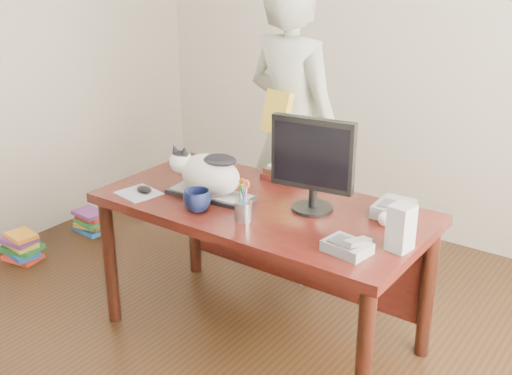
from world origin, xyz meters
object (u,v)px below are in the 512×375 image
(baseball, at_px, (385,219))
(calculator, at_px, (394,209))
(phone, at_px, (348,246))
(person, at_px, (293,131))
(desk, at_px, (271,226))
(coffee_mug, at_px, (197,201))
(pen_cup, at_px, (244,209))
(speaker, at_px, (401,228))
(book_pile_a, at_px, (22,247))
(mouse, at_px, (144,189))
(book_stack, at_px, (284,173))
(book_pile_b, at_px, (91,221))
(monitor, at_px, (313,160))
(cat, at_px, (207,172))
(keyboard, at_px, (211,194))

(baseball, bearing_deg, calculator, 99.47)
(calculator, bearing_deg, phone, -91.71)
(calculator, xyz_separation_m, person, (-0.84, 0.45, 0.12))
(desk, xyz_separation_m, coffee_mug, (-0.20, -0.32, 0.20))
(desk, height_order, person, person)
(pen_cup, relative_size, calculator, 0.94)
(speaker, height_order, calculator, speaker)
(desk, height_order, coffee_mug, coffee_mug)
(book_pile_a, bearing_deg, phone, -0.39)
(pen_cup, xyz_separation_m, speaker, (0.70, 0.14, 0.04))
(mouse, relative_size, coffee_mug, 0.76)
(mouse, relative_size, book_stack, 0.45)
(baseball, xyz_separation_m, book_pile_b, (-2.31, 0.24, -0.71))
(pen_cup, height_order, speaker, pen_cup)
(mouse, height_order, speaker, speaker)
(monitor, height_order, person, person)
(baseball, relative_size, book_pile_b, 0.26)
(book_pile_a, bearing_deg, book_stack, 18.10)
(desk, bearing_deg, phone, -26.97)
(book_pile_a, bearing_deg, cat, 4.68)
(keyboard, relative_size, book_pile_b, 1.76)
(keyboard, distance_m, person, 0.78)
(pen_cup, relative_size, speaker, 1.03)
(desk, height_order, mouse, mouse)
(book_stack, bearing_deg, speaker, -24.17)
(desk, height_order, pen_cup, pen_cup)
(desk, distance_m, phone, 0.67)
(phone, bearing_deg, person, 141.24)
(desk, bearing_deg, coffee_mug, -121.81)
(coffee_mug, relative_size, baseball, 1.92)
(keyboard, bearing_deg, speaker, -4.77)
(monitor, bearing_deg, keyboard, -172.28)
(coffee_mug, bearing_deg, cat, 113.52)
(cat, distance_m, phone, 0.87)
(keyboard, height_order, coffee_mug, coffee_mug)
(baseball, distance_m, book_pile_a, 2.46)
(coffee_mug, bearing_deg, desk, 58.19)
(baseball, bearing_deg, book_pile_b, 174.05)
(desk, height_order, phone, phone)
(desk, relative_size, speaker, 8.16)
(desk, xyz_separation_m, speaker, (0.74, -0.15, 0.25))
(desk, distance_m, person, 0.74)
(calculator, relative_size, book_pile_b, 0.83)
(keyboard, relative_size, person, 0.25)
(book_stack, height_order, book_pile_a, book_stack)
(keyboard, distance_m, mouse, 0.34)
(pen_cup, bearing_deg, speaker, 11.05)
(cat, bearing_deg, baseball, 7.02)
(keyboard, xyz_separation_m, phone, (0.84, -0.14, 0.01))
(pen_cup, bearing_deg, keyboard, 156.88)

